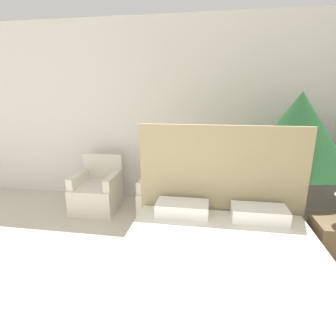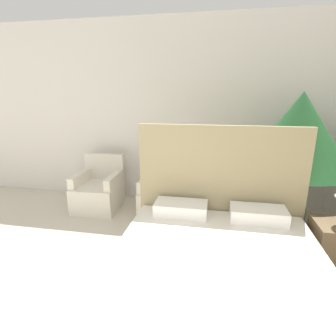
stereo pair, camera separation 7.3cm
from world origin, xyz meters
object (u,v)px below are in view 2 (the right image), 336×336
armchair_near_window_left (99,192)px  potted_palm (299,135)px  armchair_near_window_right (165,197)px  bed (217,283)px

armchair_near_window_left → potted_palm: (2.78, -0.20, 1.02)m
armchair_near_window_right → bed: bearing=-64.4°
potted_palm → bed: bearing=-120.1°
bed → armchair_near_window_left: bed is taller
armchair_near_window_right → potted_palm: size_ratio=0.46×
bed → potted_palm: (0.93, 1.60, 0.99)m
armchair_near_window_right → potted_palm: potted_palm is taller
bed → armchair_near_window_right: bed is taller
armchair_near_window_left → potted_palm: 2.97m
armchair_near_window_left → potted_palm: bearing=-6.4°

